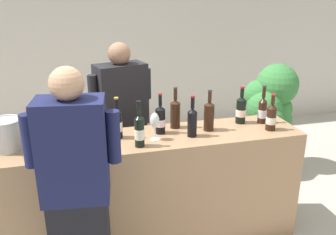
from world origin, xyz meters
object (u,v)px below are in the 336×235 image
at_px(wine_bottle_3, 262,110).
at_px(ice_bucket, 6,134).
at_px(wine_bottle_8, 192,121).
at_px(wine_bottle_9, 271,117).
at_px(wine_bottle_2, 241,110).
at_px(wine_bottle_4, 50,129).
at_px(wine_bottle_10, 160,119).
at_px(wine_bottle_5, 139,130).
at_px(wine_bottle_1, 117,123).
at_px(wine_bottle_6, 76,131).
at_px(person_server, 123,132).
at_px(person_guest, 78,205).
at_px(potted_shrub, 271,107).
at_px(wine_bottle_11, 30,138).
at_px(wine_glass, 155,122).
at_px(wine_bottle_7, 209,115).
at_px(wine_bottle_0, 175,113).

xyz_separation_m(wine_bottle_3, ice_bucket, (-2.02, -0.03, -0.00)).
height_order(wine_bottle_8, ice_bucket, wine_bottle_8).
distance_m(wine_bottle_9, ice_bucket, 2.02).
bearing_deg(wine_bottle_3, wine_bottle_2, 165.97).
relative_size(wine_bottle_4, wine_bottle_10, 1.00).
xyz_separation_m(wine_bottle_2, wine_bottle_8, (-0.49, -0.18, 0.01)).
distance_m(wine_bottle_5, ice_bucket, 0.94).
relative_size(wine_bottle_1, wine_bottle_6, 1.00).
bearing_deg(person_server, ice_bucket, -147.38).
distance_m(wine_bottle_1, person_server, 0.65).
bearing_deg(person_guest, person_server, 69.97).
height_order(wine_bottle_2, wine_bottle_3, wine_bottle_3).
height_order(wine_bottle_9, potted_shrub, wine_bottle_9).
height_order(wine_bottle_2, wine_bottle_11, wine_bottle_2).
height_order(wine_bottle_1, wine_bottle_8, wine_bottle_8).
xyz_separation_m(wine_glass, person_server, (-0.16, 0.67, -0.33)).
height_order(wine_bottle_8, wine_bottle_10, same).
relative_size(wine_bottle_1, wine_bottle_4, 0.98).
relative_size(wine_bottle_3, wine_bottle_7, 0.97).
bearing_deg(wine_bottle_3, ice_bucket, -179.10).
relative_size(wine_bottle_1, wine_bottle_8, 0.99).
bearing_deg(wine_bottle_2, wine_bottle_5, -163.99).
distance_m(wine_bottle_4, person_server, 0.89).
xyz_separation_m(wine_bottle_9, wine_bottle_10, (-0.88, 0.16, 0.00)).
relative_size(wine_bottle_11, wine_glass, 1.45).
bearing_deg(wine_bottle_11, wine_bottle_0, 12.28).
bearing_deg(wine_bottle_9, potted_shrub, 59.29).
distance_m(wine_bottle_3, wine_bottle_5, 1.12).
height_order(wine_bottle_3, person_guest, person_guest).
relative_size(wine_bottle_5, ice_bucket, 1.51).
bearing_deg(wine_bottle_0, wine_bottle_9, -18.39).
distance_m(wine_bottle_10, person_guest, 0.96).
height_order(wine_bottle_9, wine_bottle_10, wine_bottle_10).
relative_size(wine_bottle_2, wine_bottle_10, 0.97).
relative_size(wine_bottle_11, ice_bucket, 1.37).
bearing_deg(person_server, wine_bottle_7, -43.09).
bearing_deg(wine_bottle_9, wine_bottle_10, 169.93).
height_order(person_server, potted_shrub, person_server).
xyz_separation_m(wine_bottle_10, wine_bottle_11, (-0.95, -0.15, 0.01)).
bearing_deg(wine_bottle_8, wine_bottle_7, 27.13).
height_order(wine_bottle_3, wine_bottle_10, same).
relative_size(wine_bottle_3, wine_bottle_4, 1.00).
bearing_deg(wine_bottle_0, wine_bottle_11, -167.72).
relative_size(wine_bottle_2, wine_bottle_6, 0.98).
height_order(wine_bottle_7, person_server, person_server).
distance_m(wine_bottle_1, wine_bottle_7, 0.73).
bearing_deg(wine_bottle_2, wine_bottle_11, -172.96).
bearing_deg(wine_bottle_10, wine_bottle_2, 4.39).
bearing_deg(wine_bottle_9, wine_bottle_3, 86.18).
relative_size(wine_bottle_6, ice_bucket, 1.43).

